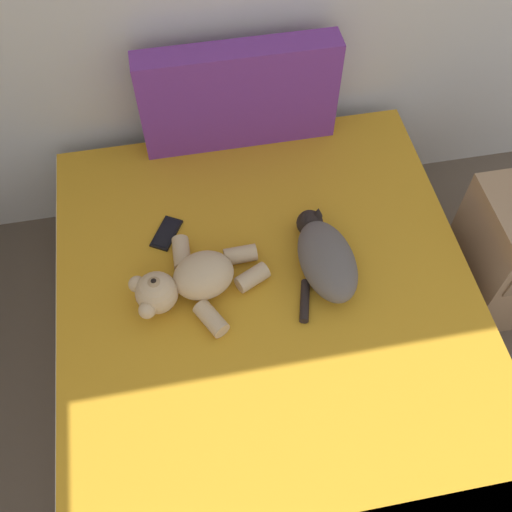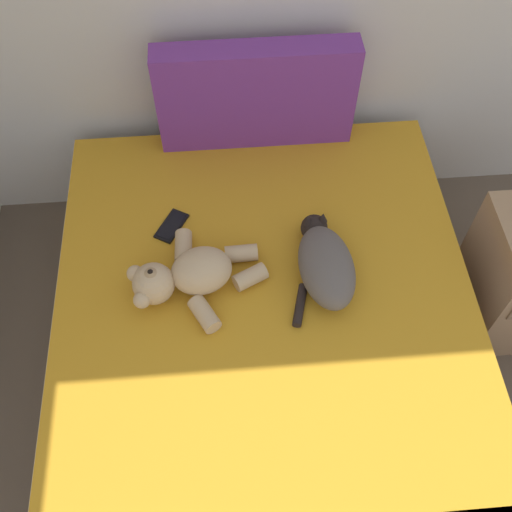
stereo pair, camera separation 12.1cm
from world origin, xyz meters
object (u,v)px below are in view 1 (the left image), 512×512
at_px(teddy_bear, 191,281).
at_px(bed, 273,351).
at_px(cell_phone, 166,233).
at_px(patterned_cushion, 239,96).
at_px(cat, 325,257).

bearing_deg(teddy_bear, bed, -31.79).
xyz_separation_m(teddy_bear, cell_phone, (-0.06, 0.26, -0.06)).
distance_m(bed, cell_phone, 0.60).
bearing_deg(patterned_cushion, bed, -91.92).
height_order(bed, patterned_cushion, patterned_cushion).
bearing_deg(teddy_bear, cell_phone, 103.64).
height_order(patterned_cushion, teddy_bear, patterned_cushion).
distance_m(bed, cat, 0.43).
distance_m(bed, teddy_bear, 0.45).
xyz_separation_m(bed, cat, (0.21, 0.17, 0.33)).
bearing_deg(cell_phone, patterned_cushion, 51.36).
distance_m(cat, cell_phone, 0.60).
bearing_deg(patterned_cushion, teddy_bear, -112.40).
xyz_separation_m(patterned_cushion, cell_phone, (-0.36, -0.45, -0.22)).
xyz_separation_m(patterned_cushion, cat, (0.19, -0.70, -0.15)).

